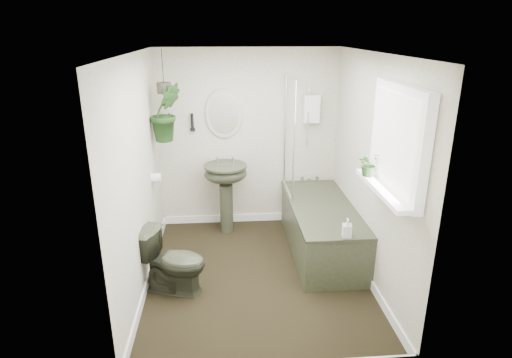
{
  "coord_description": "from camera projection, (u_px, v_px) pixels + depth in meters",
  "views": [
    {
      "loc": [
        -0.33,
        -3.97,
        2.51
      ],
      "look_at": [
        0.0,
        0.15,
        1.05
      ],
      "focal_mm": 30.0,
      "sensor_mm": 36.0,
      "label": 1
    }
  ],
  "objects": [
    {
      "name": "sill_plant",
      "position": [
        369.0,
        164.0,
        3.84
      ],
      "size": [
        0.24,
        0.23,
        0.22
      ],
      "primitive_type": "imported",
      "rotation": [
        0.0,
        0.0,
        0.39
      ],
      "color": "black",
      "rests_on": "window_sill"
    },
    {
      "name": "soap_bottle",
      "position": [
        347.0,
        228.0,
        4.16
      ],
      "size": [
        0.1,
        0.1,
        0.19
      ],
      "primitive_type": "imported",
      "rotation": [
        0.0,
        0.0,
        -0.16
      ],
      "color": "black",
      "rests_on": "bathtub"
    },
    {
      "name": "toilet",
      "position": [
        173.0,
        261.0,
        4.24
      ],
      "size": [
        0.73,
        0.56,
        0.66
      ],
      "primitive_type": "imported",
      "rotation": [
        0.0,
        0.0,
        1.25
      ],
      "color": "#2D3123",
      "rests_on": "floor"
    },
    {
      "name": "toilet_roll_holder",
      "position": [
        156.0,
        178.0,
        4.87
      ],
      "size": [
        0.11,
        0.11,
        0.11
      ],
      "primitive_type": "cylinder",
      "rotation": [
        0.0,
        1.57,
        0.0
      ],
      "color": "white",
      "rests_on": "wall_left"
    },
    {
      "name": "wall_front",
      "position": [
        275.0,
        242.0,
        2.89
      ],
      "size": [
        2.3,
        0.02,
        2.3
      ],
      "primitive_type": "cube",
      "color": "beige",
      "rests_on": "ground"
    },
    {
      "name": "window_blinds",
      "position": [
        393.0,
        141.0,
        3.47
      ],
      "size": [
        0.01,
        0.86,
        0.76
      ],
      "primitive_type": "cube",
      "color": "white",
      "rests_on": "wall_right"
    },
    {
      "name": "bathtub",
      "position": [
        321.0,
        228.0,
        5.03
      ],
      "size": [
        0.72,
        1.72,
        0.58
      ],
      "primitive_type": null,
      "color": "#2D3123",
      "rests_on": "floor"
    },
    {
      "name": "window_sill",
      "position": [
        385.0,
        189.0,
        3.6
      ],
      "size": [
        0.18,
        1.0,
        0.04
      ],
      "primitive_type": "cube",
      "color": "white",
      "rests_on": "wall_right"
    },
    {
      "name": "hanging_plant",
      "position": [
        166.0,
        112.0,
        4.88
      ],
      "size": [
        0.45,
        0.41,
        0.67
      ],
      "primitive_type": "imported",
      "rotation": [
        0.0,
        0.0,
        0.38
      ],
      "color": "black",
      "rests_on": "ceiling"
    },
    {
      "name": "skirting",
      "position": [
        257.0,
        272.0,
        4.58
      ],
      "size": [
        2.3,
        2.8,
        0.1
      ],
      "primitive_type": "cube",
      "color": "white",
      "rests_on": "floor"
    },
    {
      "name": "wall_right",
      "position": [
        372.0,
        171.0,
        4.3
      ],
      "size": [
        0.02,
        2.8,
        2.3
      ],
      "primitive_type": "cube",
      "color": "beige",
      "rests_on": "ground"
    },
    {
      "name": "oval_mirror",
      "position": [
        224.0,
        114.0,
        5.36
      ],
      "size": [
        0.46,
        0.03,
        0.62
      ],
      "primitive_type": "ellipsoid",
      "color": "#BCAF9C",
      "rests_on": "wall_back"
    },
    {
      "name": "window_recess",
      "position": [
        398.0,
        141.0,
        3.47
      ],
      "size": [
        0.08,
        1.0,
        0.9
      ],
      "primitive_type": "cube",
      "color": "white",
      "rests_on": "wall_right"
    },
    {
      "name": "wall_back",
      "position": [
        248.0,
        139.0,
        5.54
      ],
      "size": [
        2.3,
        0.02,
        2.3
      ],
      "primitive_type": "cube",
      "color": "beige",
      "rests_on": "ground"
    },
    {
      "name": "wall_left",
      "position": [
        138.0,
        178.0,
        4.12
      ],
      "size": [
        0.02,
        2.8,
        2.3
      ],
      "primitive_type": "cube",
      "color": "beige",
      "rests_on": "ground"
    },
    {
      "name": "floor",
      "position": [
        257.0,
        276.0,
        4.6
      ],
      "size": [
        2.3,
        2.8,
        0.02
      ],
      "primitive_type": "cube",
      "color": "black",
      "rests_on": "ground"
    },
    {
      "name": "pedestal_sink",
      "position": [
        226.0,
        199.0,
        5.45
      ],
      "size": [
        0.6,
        0.54,
        0.92
      ],
      "primitive_type": null,
      "rotation": [
        0.0,
        0.0,
        0.16
      ],
      "color": "#2D3123",
      "rests_on": "floor"
    },
    {
      "name": "bath_screen",
      "position": [
        289.0,
        137.0,
        5.13
      ],
      "size": [
        0.04,
        0.72,
        1.4
      ],
      "primitive_type": null,
      "color": "silver",
      "rests_on": "bathtub"
    },
    {
      "name": "hanging_pot",
      "position": [
        164.0,
        88.0,
        4.79
      ],
      "size": [
        0.16,
        0.16,
        0.12
      ],
      "primitive_type": "cylinder",
      "color": "#3C332B",
      "rests_on": "ceiling"
    },
    {
      "name": "ceiling",
      "position": [
        257.0,
        52.0,
        3.82
      ],
      "size": [
        2.3,
        2.8,
        0.02
      ],
      "primitive_type": "cube",
      "color": "white",
      "rests_on": "ground"
    },
    {
      "name": "wall_sconce",
      "position": [
        192.0,
        122.0,
        5.35
      ],
      "size": [
        0.04,
        0.04,
        0.22
      ],
      "primitive_type": "cylinder",
      "color": "black",
      "rests_on": "wall_back"
    },
    {
      "name": "shower_box",
      "position": [
        311.0,
        109.0,
        5.4
      ],
      "size": [
        0.2,
        0.1,
        0.35
      ],
      "primitive_type": "cube",
      "color": "white",
      "rests_on": "wall_back"
    }
  ]
}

